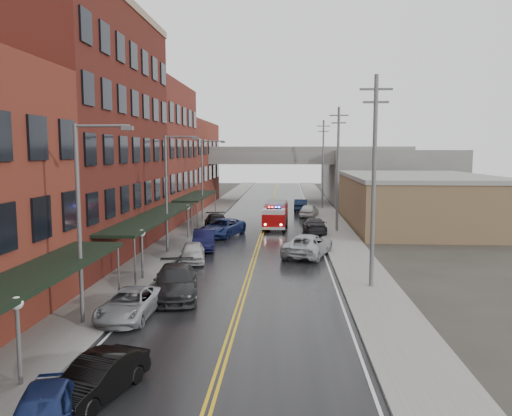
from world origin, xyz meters
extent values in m
cube|color=black|center=(0.00, 30.00, 0.01)|extent=(11.00, 160.00, 0.02)
cube|color=slate|center=(-7.30, 30.00, 0.07)|extent=(3.00, 160.00, 0.15)
cube|color=slate|center=(7.30, 30.00, 0.07)|extent=(3.00, 160.00, 0.15)
cube|color=gray|center=(-5.65, 30.00, 0.07)|extent=(0.30, 160.00, 0.15)
cube|color=gray|center=(5.65, 30.00, 0.07)|extent=(0.30, 160.00, 0.15)
cube|color=#4C1C14|center=(-13.30, 23.00, 9.00)|extent=(9.00, 20.00, 18.00)
cube|color=maroon|center=(-13.30, 40.50, 7.50)|extent=(9.00, 15.00, 15.00)
cube|color=maroon|center=(-13.30, 58.00, 6.00)|extent=(9.00, 20.00, 12.00)
cube|color=olive|center=(16.00, 40.00, 2.50)|extent=(14.00, 22.00, 5.00)
cube|color=slate|center=(18.00, 70.00, 4.00)|extent=(18.00, 30.00, 8.00)
cube|color=black|center=(-7.50, 4.00, 3.00)|extent=(2.60, 16.00, 0.18)
cylinder|color=slate|center=(-6.35, 11.60, 1.50)|extent=(0.10, 0.10, 3.00)
cube|color=black|center=(-7.50, 23.00, 3.00)|extent=(2.60, 18.00, 0.18)
cylinder|color=slate|center=(-6.35, 14.40, 1.50)|extent=(0.10, 0.10, 3.00)
cylinder|color=slate|center=(-6.35, 31.60, 1.50)|extent=(0.10, 0.10, 3.00)
cube|color=black|center=(-7.50, 40.50, 3.00)|extent=(2.60, 13.00, 0.18)
cylinder|color=slate|center=(-6.35, 34.40, 1.50)|extent=(0.10, 0.10, 3.00)
cylinder|color=slate|center=(-6.35, 46.60, 1.50)|extent=(0.10, 0.10, 3.00)
cylinder|color=#59595B|center=(-6.40, 2.00, 1.40)|extent=(0.14, 0.14, 2.80)
sphere|color=silver|center=(-6.40, 2.00, 2.90)|extent=(0.44, 0.44, 0.44)
cylinder|color=#59595B|center=(-6.40, 16.00, 1.40)|extent=(0.14, 0.14, 2.80)
sphere|color=silver|center=(-6.40, 16.00, 2.90)|extent=(0.44, 0.44, 0.44)
cylinder|color=#59595B|center=(-6.40, 30.00, 1.40)|extent=(0.14, 0.14, 2.80)
sphere|color=silver|center=(-6.40, 30.00, 2.90)|extent=(0.44, 0.44, 0.44)
cylinder|color=#59595B|center=(-6.80, 8.00, 4.50)|extent=(0.18, 0.18, 9.00)
cylinder|color=#59595B|center=(-5.60, 8.00, 8.90)|extent=(2.40, 0.12, 0.12)
cube|color=#59595B|center=(-4.50, 8.00, 8.80)|extent=(0.50, 0.22, 0.18)
cylinder|color=#59595B|center=(-6.80, 24.00, 4.50)|extent=(0.18, 0.18, 9.00)
cylinder|color=#59595B|center=(-5.60, 24.00, 8.90)|extent=(2.40, 0.12, 0.12)
cube|color=#59595B|center=(-4.50, 24.00, 8.80)|extent=(0.50, 0.22, 0.18)
cylinder|color=#59595B|center=(-6.80, 40.00, 4.50)|extent=(0.18, 0.18, 9.00)
cylinder|color=#59595B|center=(-5.60, 40.00, 8.90)|extent=(2.40, 0.12, 0.12)
cube|color=#59595B|center=(-4.50, 40.00, 8.80)|extent=(0.50, 0.22, 0.18)
cylinder|color=#59595B|center=(7.20, 15.00, 6.00)|extent=(0.24, 0.24, 12.00)
cube|color=#59595B|center=(7.20, 15.00, 11.20)|extent=(1.80, 0.12, 0.12)
cube|color=#59595B|center=(7.20, 15.00, 10.50)|extent=(1.40, 0.12, 0.12)
cylinder|color=#59595B|center=(7.20, 35.00, 6.00)|extent=(0.24, 0.24, 12.00)
cube|color=#59595B|center=(7.20, 35.00, 11.20)|extent=(1.80, 0.12, 0.12)
cube|color=#59595B|center=(7.20, 35.00, 10.50)|extent=(1.40, 0.12, 0.12)
cylinder|color=#59595B|center=(7.20, 55.00, 6.00)|extent=(0.24, 0.24, 12.00)
cube|color=#59595B|center=(7.20, 55.00, 11.20)|extent=(1.80, 0.12, 0.12)
cube|color=#59595B|center=(7.20, 55.00, 10.50)|extent=(1.40, 0.12, 0.12)
cube|color=slate|center=(0.00, 62.00, 6.75)|extent=(40.00, 10.00, 1.50)
cube|color=slate|center=(-11.00, 62.00, 3.00)|extent=(1.60, 8.00, 6.00)
cube|color=slate|center=(11.00, 62.00, 3.00)|extent=(1.60, 8.00, 6.00)
cube|color=#B80809|center=(1.24, 38.59, 1.38)|extent=(2.42, 4.98, 1.87)
cube|color=#B80809|center=(1.09, 35.13, 1.11)|extent=(2.32, 2.40, 1.33)
cube|color=silver|center=(1.09, 35.13, 2.00)|extent=(2.20, 2.22, 0.44)
cube|color=black|center=(1.10, 35.31, 1.38)|extent=(2.30, 1.51, 0.71)
cube|color=slate|center=(1.24, 38.59, 2.44)|extent=(2.19, 4.61, 0.27)
cube|color=black|center=(1.09, 35.13, 2.29)|extent=(1.43, 0.31, 0.12)
sphere|color=#FF0C0C|center=(0.61, 35.15, 2.36)|extent=(0.18, 0.18, 0.18)
sphere|color=#1933FF|center=(1.58, 35.11, 2.36)|extent=(0.18, 0.18, 0.18)
cylinder|color=black|center=(0.11, 35.08, 0.44)|extent=(0.90, 0.35, 0.89)
cylinder|color=black|center=(2.07, 35.00, 0.44)|extent=(0.90, 0.35, 0.89)
cylinder|color=black|center=(0.24, 38.19, 0.44)|extent=(0.90, 0.35, 0.89)
cylinder|color=black|center=(2.20, 38.11, 0.44)|extent=(0.90, 0.35, 0.89)
cylinder|color=black|center=(0.34, 40.41, 0.44)|extent=(0.90, 0.35, 0.89)
cylinder|color=black|center=(2.29, 40.33, 0.44)|extent=(0.90, 0.35, 0.89)
imported|color=navy|center=(-4.23, -0.80, 0.70)|extent=(2.59, 4.37, 1.40)
imported|color=black|center=(-3.60, 1.56, 0.66)|extent=(2.47, 4.26, 1.33)
imported|color=#929599|center=(-5.00, 9.17, 0.66)|extent=(2.40, 4.86, 1.33)
imported|color=black|center=(-3.60, 12.68, 0.82)|extent=(3.29, 5.95, 1.63)
imported|color=#B4B4B4|center=(-4.29, 21.20, 0.70)|extent=(2.32, 4.34, 1.41)
imported|color=black|center=(-4.24, 25.69, 0.79)|extent=(2.23, 4.96, 1.58)
imported|color=navy|center=(-3.60, 32.06, 0.80)|extent=(4.34, 6.34, 1.61)
imported|color=black|center=(-4.50, 34.80, 0.83)|extent=(3.40, 6.06, 1.66)
imported|color=#AFB2B7|center=(3.97, 23.80, 0.83)|extent=(4.44, 6.49, 1.65)
imported|color=#262628|center=(5.00, 34.20, 0.75)|extent=(2.25, 5.22, 1.50)
imported|color=silver|center=(5.00, 46.20, 0.79)|extent=(2.77, 4.89, 1.57)
imported|color=black|center=(4.18, 52.20, 0.80)|extent=(1.88, 4.90, 1.59)
camera|label=1|loc=(2.36, -13.22, 7.80)|focal=35.00mm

